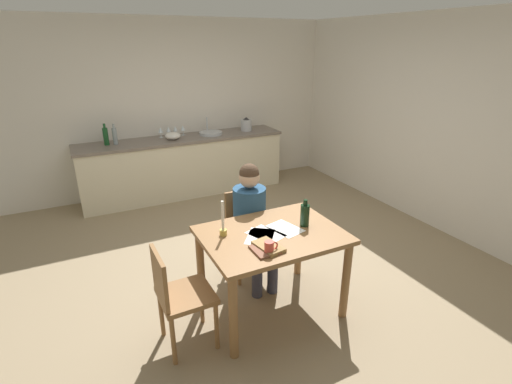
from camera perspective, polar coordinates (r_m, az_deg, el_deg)
name	(u,v)px	position (r m, az deg, el deg)	size (l,w,h in m)	color
ground_plane	(245,261)	(4.27, -1.64, -10.41)	(5.20, 5.20, 0.04)	#937F60
wall_back	(174,107)	(6.15, -12.30, 12.37)	(5.20, 0.12, 2.60)	silver
wall_right	(430,122)	(5.34, 24.77, 9.53)	(0.12, 5.20, 2.60)	silver
kitchen_counter	(184,166)	(6.00, -10.77, 3.91)	(3.11, 0.64, 0.90)	beige
dining_table	(272,246)	(3.23, 2.39, -8.10)	(1.16, 0.86, 0.77)	olive
chair_at_table	(247,229)	(3.87, -1.44, -5.62)	(0.42, 0.42, 0.85)	olive
person_seated	(252,217)	(3.65, -0.60, -3.75)	(0.34, 0.60, 1.19)	navy
chair_side_empty	(178,294)	(3.01, -11.67, -14.88)	(0.41, 0.41, 0.86)	olive
coffee_mug	(270,247)	(2.86, 2.06, -8.37)	(0.11, 0.07, 0.10)	#D84C3F
candlestick	(223,226)	(3.11, -5.00, -5.08)	(0.06, 0.06, 0.31)	gold
book_magazine	(268,247)	(2.94, 1.89, -8.24)	(0.15, 0.26, 0.03)	olive
book_cookery	(265,250)	(2.91, 1.35, -8.72)	(0.18, 0.21, 0.02)	brown
paper_letter	(260,237)	(3.11, 0.63, -6.75)	(0.21, 0.30, 0.00)	white
paper_bill	(266,234)	(3.15, 1.50, -6.37)	(0.21, 0.30, 0.00)	white
paper_envelope	(285,229)	(3.24, 4.34, -5.53)	(0.21, 0.30, 0.00)	white
wine_bottle_on_table	(305,215)	(3.27, 7.38, -3.43)	(0.08, 0.08, 0.24)	black
sink_unit	(211,133)	(6.02, -6.85, 8.84)	(0.36, 0.36, 0.24)	#B2B7BC
bottle_oil	(106,136)	(5.71, -21.74, 7.85)	(0.07, 0.07, 0.30)	#194C23
bottle_vinegar	(115,136)	(5.71, -20.54, 7.94)	(0.06, 0.06, 0.29)	#8C999E
mixing_bowl	(173,136)	(5.79, -12.44, 8.28)	(0.23, 0.23, 0.10)	white
stovetop_kettle	(246,125)	(6.22, -1.48, 10.13)	(0.18, 0.18, 0.22)	#B7BABF
wine_glass_near_sink	(183,128)	(6.02, -10.99, 9.44)	(0.07, 0.07, 0.15)	silver
wine_glass_by_kettle	(175,129)	(5.99, -12.09, 9.30)	(0.07, 0.07, 0.15)	silver
wine_glass_back_left	(168,130)	(5.96, -13.08, 9.16)	(0.07, 0.07, 0.15)	silver
wine_glass_back_right	(161,130)	(5.94, -14.22, 9.01)	(0.07, 0.07, 0.15)	silver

